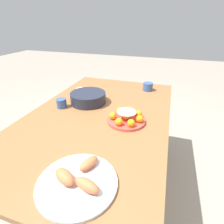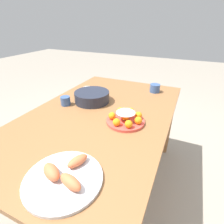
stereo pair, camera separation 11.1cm
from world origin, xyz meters
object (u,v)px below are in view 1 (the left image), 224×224
at_px(seafood_platter, 78,180).
at_px(cup_far, 61,103).
at_px(dining_table, 99,125).
at_px(serving_bowl, 88,97).
at_px(cup_near, 148,87).
at_px(cake_plate, 127,118).
at_px(sauce_bowl, 81,90).

xyz_separation_m(seafood_platter, cup_far, (0.56, 0.42, 0.02)).
xyz_separation_m(dining_table, serving_bowl, (0.14, 0.14, 0.13)).
height_order(cup_near, cup_far, cup_near).
bearing_deg(cup_near, cup_far, 134.30).
bearing_deg(cake_plate, dining_table, 78.83).
height_order(cake_plate, seafood_platter, cake_plate).
distance_m(dining_table, cup_near, 0.61).
height_order(serving_bowl, cup_near, serving_bowl).
bearing_deg(seafood_platter, sauce_bowl, 25.89).
distance_m(sauce_bowl, cup_far, 0.31).
distance_m(cake_plate, cup_far, 0.49).
relative_size(seafood_platter, cup_near, 3.65).
height_order(dining_table, cup_near, cup_near).
xyz_separation_m(serving_bowl, cup_far, (-0.13, 0.15, -0.01)).
bearing_deg(serving_bowl, seafood_platter, -158.58).
xyz_separation_m(serving_bowl, seafood_platter, (-0.69, -0.27, -0.03)).
xyz_separation_m(sauce_bowl, cup_far, (-0.31, -0.00, 0.02)).
bearing_deg(cake_plate, cup_far, 84.08).
bearing_deg(cup_far, dining_table, -92.20).
height_order(dining_table, seafood_platter, seafood_platter).
bearing_deg(seafood_platter, cup_near, -6.45).
height_order(serving_bowl, cup_far, serving_bowl).
height_order(dining_table, sauce_bowl, sauce_bowl).
bearing_deg(cup_near, seafood_platter, 173.55).
height_order(cake_plate, cup_near, cake_plate).
bearing_deg(serving_bowl, cake_plate, -118.06).
relative_size(cake_plate, serving_bowl, 0.89).
distance_m(dining_table, cup_far, 0.31).
bearing_deg(cake_plate, cup_near, -5.24).
distance_m(dining_table, sauce_bowl, 0.45).
xyz_separation_m(dining_table, cup_near, (0.54, -0.25, 0.12)).
xyz_separation_m(cake_plate, seafood_platter, (-0.51, 0.07, -0.01)).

